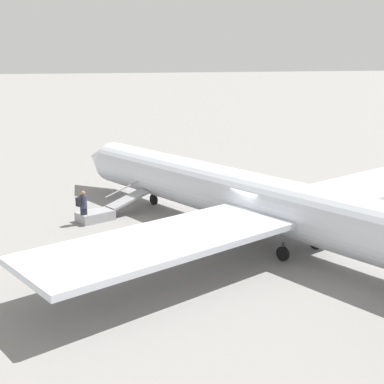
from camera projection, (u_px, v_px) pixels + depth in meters
name	position (u px, v px, depth m)	size (l,w,h in m)	color
ground_plane	(257.00, 240.00, 24.61)	(600.00, 600.00, 0.00)	gray
airplane_main	(273.00, 204.00, 23.48)	(29.64, 23.20, 6.37)	silver
boarding_stairs	(102.00, 212.00, 27.70)	(2.30, 4.12, 1.62)	#99999E
passenger	(83.00, 205.00, 26.68)	(0.43, 0.57, 1.74)	#23232D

